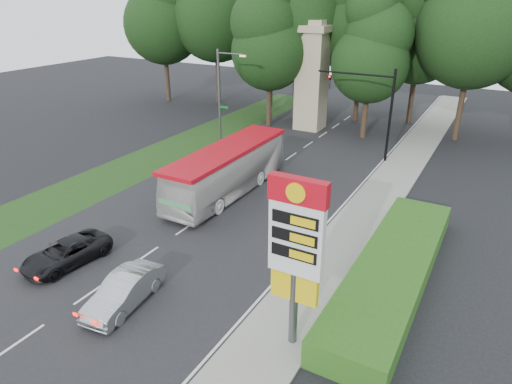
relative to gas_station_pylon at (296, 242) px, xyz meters
The scene contains 19 objects.
ground 10.41m from the gas_station_pylon, 167.77° to the right, with size 120.00×120.00×0.00m, color black.
road_surface 14.30m from the gas_station_pylon, 132.60° to the left, with size 14.00×80.00×0.02m, color black.
sidewalk_right 10.95m from the gas_station_pylon, 94.00° to the left, with size 3.00×80.00×0.12m, color gray.
grass_verge_left 25.01m from the gas_station_pylon, 139.44° to the left, with size 5.00×50.00×0.02m, color #193814.
hedge 7.49m from the gas_station_pylon, 69.05° to the left, with size 3.00×14.00×1.20m, color #2A5316.
gas_station_pylon is the anchor object (origin of this frame).
traffic_signal_mast 22.29m from the gas_station_pylon, 99.09° to the left, with size 6.10×0.35×7.20m.
streetlight_signs 25.74m from the gas_station_pylon, 128.96° to the left, with size 2.75×0.98×8.00m.
monument 30.17m from the gas_station_pylon, 111.80° to the left, with size 3.00×3.00×10.05m.
tree_far_west 44.43m from the gas_station_pylon, 135.18° to the left, with size 8.96×8.96×17.60m.
tree_west_near 40.31m from the gas_station_pylon, 118.74° to the left, with size 8.40×8.40×16.50m.
tree_center_right 34.64m from the gas_station_pylon, 103.95° to the left, with size 9.24×9.24×18.15m.
tree_east_near 35.54m from the gas_station_pylon, 95.22° to the left, with size 8.12×8.12×15.95m.
tree_east_mid 31.82m from the gas_station_pylon, 86.68° to the left, with size 9.52×9.52×18.70m.
tree_monument_left 31.28m from the gas_station_pylon, 119.37° to the left, with size 7.28×7.28×14.30m.
tree_monument_right 28.32m from the gas_station_pylon, 101.71° to the left, with size 6.72×6.72×13.20m.
transit_bus 14.90m from the gas_station_pylon, 131.99° to the left, with size 2.65×11.32×3.15m, color silver.
sedan_silver 8.30m from the gas_station_pylon, 169.38° to the right, with size 1.46×4.18×1.38m, color #A9ACB1.
suv_charcoal 12.68m from the gas_station_pylon, behind, with size 2.02×4.37×1.22m, color black.
Camera 1 is at (14.66, -10.62, 12.40)m, focal length 32.00 mm.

